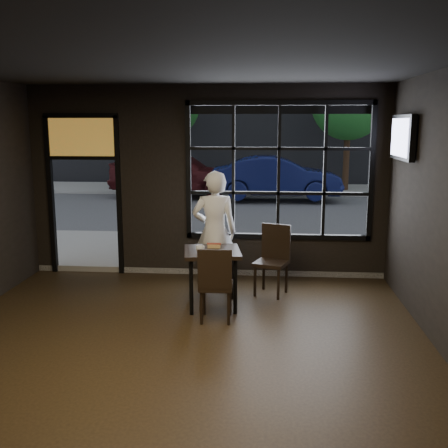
# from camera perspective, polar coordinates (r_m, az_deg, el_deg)

# --- Properties ---
(floor) EXTENTS (6.00, 7.00, 0.02)m
(floor) POSITION_cam_1_polar(r_m,az_deg,el_deg) (5.88, -5.83, -15.31)
(floor) COLOR black
(floor) RESTS_ON ground
(ceiling) EXTENTS (6.00, 7.00, 0.02)m
(ceiling) POSITION_cam_1_polar(r_m,az_deg,el_deg) (5.31, -6.54, 17.66)
(ceiling) COLOR black
(ceiling) RESTS_ON ground
(window_frame) EXTENTS (3.06, 0.12, 2.28)m
(window_frame) POSITION_cam_1_polar(r_m,az_deg,el_deg) (8.71, 5.97, 5.75)
(window_frame) COLOR black
(window_frame) RESTS_ON ground
(stained_transom) EXTENTS (1.20, 0.06, 0.70)m
(stained_transom) POSITION_cam_1_polar(r_m,az_deg,el_deg) (9.21, -15.21, 9.14)
(stained_transom) COLOR orange
(stained_transom) RESTS_ON ground
(street_asphalt) EXTENTS (60.00, 41.00, 0.04)m
(street_asphalt) POSITION_cam_1_polar(r_m,az_deg,el_deg) (29.31, 2.67, 5.88)
(street_asphalt) COLOR #545456
(street_asphalt) RESTS_ON ground
(building_across) EXTENTS (28.00, 12.00, 15.00)m
(building_across) POSITION_cam_1_polar(r_m,az_deg,el_deg) (28.62, 2.74, 20.87)
(building_across) COLOR #5B5956
(building_across) RESTS_ON ground
(cafe_table) EXTENTS (0.88, 0.88, 0.84)m
(cafe_table) POSITION_cam_1_polar(r_m,az_deg,el_deg) (7.45, -1.29, -5.94)
(cafe_table) COLOR black
(cafe_table) RESTS_ON floor
(chair_near) EXTENTS (0.45, 0.45, 1.01)m
(chair_near) POSITION_cam_1_polar(r_m,az_deg,el_deg) (6.94, -0.88, -6.47)
(chair_near) COLOR black
(chair_near) RESTS_ON floor
(chair_window) EXTENTS (0.59, 0.59, 1.06)m
(chair_window) POSITION_cam_1_polar(r_m,az_deg,el_deg) (7.97, 5.15, -4.00)
(chair_window) COLOR black
(chair_window) RESTS_ON floor
(man) EXTENTS (0.74, 0.53, 1.88)m
(man) POSITION_cam_1_polar(r_m,az_deg,el_deg) (8.03, -1.04, -0.85)
(man) COLOR white
(man) RESTS_ON floor
(hotdog) EXTENTS (0.20, 0.08, 0.06)m
(hotdog) POSITION_cam_1_polar(r_m,az_deg,el_deg) (7.47, -1.09, -2.37)
(hotdog) COLOR tan
(hotdog) RESTS_ON cafe_table
(cup) EXTENTS (0.14, 0.14, 0.10)m
(cup) POSITION_cam_1_polar(r_m,az_deg,el_deg) (7.20, -2.60, -2.74)
(cup) COLOR silver
(cup) RESTS_ON cafe_table
(tv) EXTENTS (0.12, 1.09, 0.64)m
(tv) POSITION_cam_1_polar(r_m,az_deg,el_deg) (7.97, 18.90, 8.91)
(tv) COLOR black
(tv) RESTS_ON wall_right
(navy_car) EXTENTS (4.29, 1.63, 1.40)m
(navy_car) POSITION_cam_1_polar(r_m,az_deg,el_deg) (17.49, 5.73, 5.07)
(navy_car) COLOR #0E1441
(navy_car) RESTS_ON street_asphalt
(maroon_car) EXTENTS (4.68, 2.12, 1.56)m
(maroon_car) POSITION_cam_1_polar(r_m,az_deg,el_deg) (18.40, -5.22, 5.63)
(maroon_car) COLOR #3E1012
(maroon_car) RESTS_ON street_asphalt
(tree_left) EXTENTS (2.74, 2.74, 4.67)m
(tree_left) POSITION_cam_1_polar(r_m,az_deg,el_deg) (20.07, -6.58, 12.94)
(tree_left) COLOR #332114
(tree_left) RESTS_ON street_asphalt
(tree_right) EXTENTS (2.73, 2.73, 4.67)m
(tree_right) POSITION_cam_1_polar(r_m,az_deg,el_deg) (20.12, 13.42, 12.70)
(tree_right) COLOR #332114
(tree_right) RESTS_ON street_asphalt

